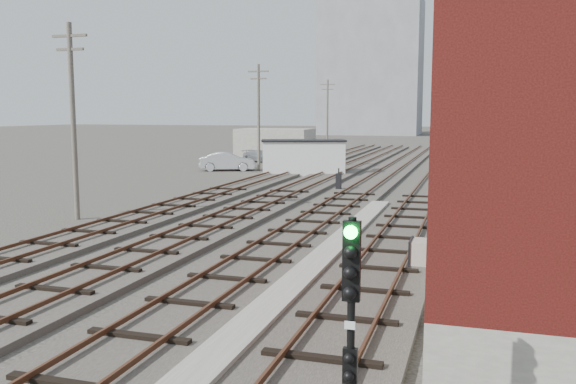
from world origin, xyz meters
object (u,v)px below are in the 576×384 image
at_px(car_red, 233,161).
at_px(site_trailer, 303,157).
at_px(switch_stand, 339,182).
at_px(car_grey, 260,156).
at_px(car_silver, 227,162).
at_px(signal_mast, 350,332).

bearing_deg(car_red, site_trailer, -108.49).
relative_size(switch_stand, site_trailer, 0.19).
bearing_deg(car_grey, car_silver, -152.27).
bearing_deg(switch_stand, car_red, 131.33).
bearing_deg(switch_stand, car_silver, 136.20).
height_order(switch_stand, car_grey, switch_stand).
relative_size(switch_stand, car_silver, 0.29).
bearing_deg(car_silver, site_trailer, -121.30).
xyz_separation_m(car_red, car_grey, (0.14, 6.95, -0.02)).
relative_size(switch_stand, car_red, 0.39).
distance_m(switch_stand, car_grey, 24.25).
bearing_deg(signal_mast, car_silver, 114.89).
height_order(switch_stand, car_red, switch_stand).
height_order(signal_mast, car_silver, signal_mast).
xyz_separation_m(signal_mast, switch_stand, (-6.66, 29.55, -1.39)).
xyz_separation_m(signal_mast, car_silver, (-18.85, 40.63, -1.27)).
distance_m(car_silver, car_grey, 9.63).
relative_size(car_silver, car_grey, 1.17).
xyz_separation_m(car_silver, car_grey, (-0.44, 9.62, -0.20)).
height_order(switch_stand, car_silver, car_silver).
bearing_deg(site_trailer, switch_stand, -81.21).
relative_size(car_red, car_grey, 0.88).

